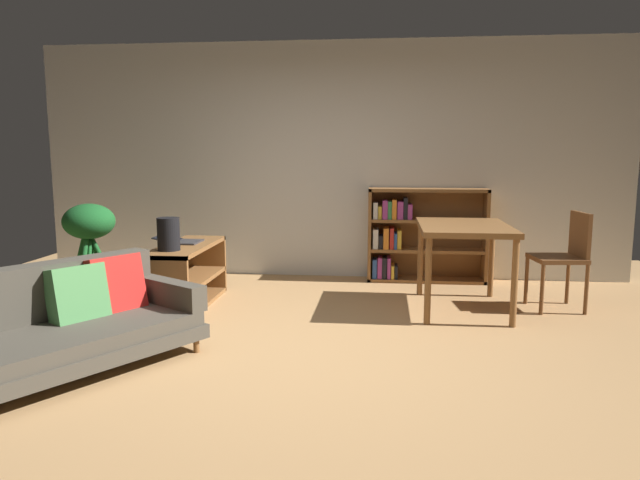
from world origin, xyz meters
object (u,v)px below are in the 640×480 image
(dining_table, at_px, (464,234))
(dining_chair_near, at_px, (565,254))
(fabric_couch, at_px, (64,322))
(bookshelf, at_px, (417,235))
(open_laptop, at_px, (181,241))
(desk_speaker, at_px, (169,234))
(potted_floor_plant, at_px, (90,235))
(media_console, at_px, (187,276))

(dining_table, xyz_separation_m, dining_chair_near, (0.94, 0.11, -0.18))
(fabric_couch, xyz_separation_m, bookshelf, (2.52, 3.02, 0.21))
(open_laptop, relative_size, desk_speaker, 1.45)
(fabric_couch, distance_m, dining_table, 3.41)
(potted_floor_plant, xyz_separation_m, dining_table, (3.69, -0.15, 0.08))
(potted_floor_plant, bearing_deg, media_console, -14.22)
(open_laptop, xyz_separation_m, bookshelf, (2.33, 1.23, -0.08))
(potted_floor_plant, bearing_deg, dining_chair_near, -0.50)
(fabric_couch, bearing_deg, potted_floor_plant, 112.82)
(fabric_couch, xyz_separation_m, dining_chair_near, (3.80, 1.92, 0.20))
(media_console, height_order, desk_speaker, desk_speaker)
(dining_chair_near, bearing_deg, potted_floor_plant, 179.50)
(fabric_couch, height_order, media_console, fabric_couch)
(dining_chair_near, bearing_deg, bookshelf, 139.42)
(potted_floor_plant, distance_m, dining_table, 3.70)
(media_console, xyz_separation_m, dining_table, (2.59, 0.13, 0.42))
(fabric_couch, distance_m, bookshelf, 3.94)
(media_console, height_order, potted_floor_plant, potted_floor_plant)
(bookshelf, bearing_deg, dining_chair_near, -40.58)
(media_console, bearing_deg, potted_floor_plant, 165.78)
(dining_chair_near, bearing_deg, desk_speaker, -170.92)
(open_laptop, xyz_separation_m, dining_chair_near, (3.62, 0.13, -0.08))
(fabric_couch, xyz_separation_m, dining_table, (2.87, 1.81, 0.39))
(media_console, xyz_separation_m, bookshelf, (2.24, 1.34, 0.24))
(media_console, relative_size, dining_chair_near, 1.34)
(media_console, height_order, bookshelf, bookshelf)
(media_console, relative_size, desk_speaker, 4.17)
(media_console, relative_size, potted_floor_plant, 1.30)
(media_console, height_order, dining_chair_near, dining_chair_near)
(desk_speaker, relative_size, potted_floor_plant, 0.31)
(open_laptop, bearing_deg, bookshelf, 27.84)
(dining_table, distance_m, dining_chair_near, 0.96)
(fabric_couch, bearing_deg, open_laptop, 84.04)
(dining_table, bearing_deg, media_console, -177.19)
(dining_table, distance_m, bookshelf, 1.28)
(desk_speaker, height_order, dining_table, desk_speaker)
(dining_table, bearing_deg, open_laptop, -179.67)
(fabric_couch, relative_size, desk_speaker, 6.49)
(fabric_couch, height_order, desk_speaker, desk_speaker)
(open_laptop, xyz_separation_m, potted_floor_plant, (-1.01, 0.17, 0.01))
(fabric_couch, xyz_separation_m, media_console, (0.28, 1.68, -0.03))
(open_laptop, bearing_deg, desk_speaker, -83.65)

